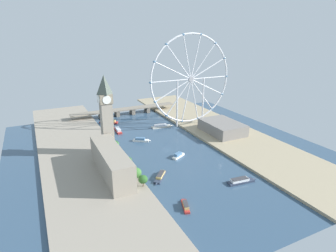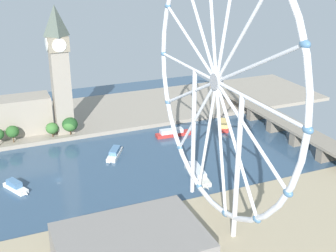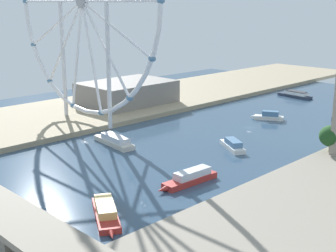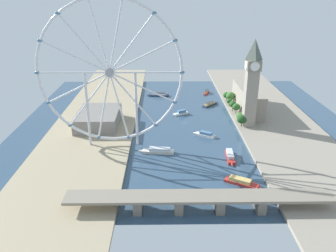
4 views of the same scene
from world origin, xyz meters
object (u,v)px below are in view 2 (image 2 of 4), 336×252
Objects in this scene: tour_boat_5 at (224,124)px; river_bridge at (289,126)px; ferris_wheel at (216,83)px; riverside_hall at (131,249)px; clock_tower at (60,69)px; tour_boat_0 at (198,173)px; tour_boat_2 at (115,153)px; tour_boat_1 at (16,187)px; tour_boat_4 at (173,133)px.

river_bridge is at bearing -106.93° from tour_boat_5.
ferris_wheel is at bearing -55.05° from river_bridge.
ferris_wheel is 84.46m from riverside_hall.
clock_tower reaches higher than tour_boat_0.
tour_boat_0 reaches higher than tour_boat_2.
riverside_hall reaches higher than river_bridge.
tour_boat_5 is (-40.32, 162.12, -0.20)m from tour_boat_1.
tour_boat_1 reaches higher than tour_boat_4.
clock_tower is 3.97× the size of tour_boat_2.
tour_boat_4 is at bearing -114.71° from river_bridge.
tour_boat_5 is at bearing 146.36° from tour_boat_0.
tour_boat_5 is at bearing 137.48° from riverside_hall.
river_bridge is 5.93× the size of tour_boat_4.
river_bridge is 130.65m from tour_boat_2.
ferris_wheel reaches higher than tour_boat_1.
tour_boat_1 is (-26.46, -105.35, -0.03)m from tour_boat_0.
ferris_wheel reaches higher than clock_tower.
tour_boat_1 is at bearing 134.94° from tour_boat_5.
riverside_hall is at bearing -0.91° from clock_tower.
clock_tower is at bearing 106.02° from tour_boat_5.
tour_boat_1 is at bearing -89.03° from river_bridge.
tour_boat_1 is 123.89m from tour_boat_4.
ferris_wheel is at bearing 25.46° from tour_boat_1.
tour_boat_5 is at bearing -137.90° from river_bridge.
clock_tower is 95.32m from tour_boat_4.
ferris_wheel is 3.92× the size of tour_boat_0.
ferris_wheel is at bearing 19.20° from clock_tower.
river_bridge is (68.88, 152.76, -42.87)m from clock_tower.
tour_boat_2 is (50.15, 23.63, -49.41)m from clock_tower.
tour_boat_1 reaches higher than tour_boat_0.
tour_boat_0 is 66.79m from tour_boat_4.
ferris_wheel is 83.81m from tour_boat_0.
tour_boat_1 is at bearing -156.55° from riverside_hall.
ferris_wheel is 5.81× the size of tour_boat_2.
tour_boat_2 is (-18.73, -129.13, -6.54)m from river_bridge.
tour_boat_2 is 0.80× the size of tour_boat_5.
tour_boat_1 is (-69.08, -92.00, -70.95)m from ferris_wheel.
river_bridge is at bearing 65.73° from clock_tower.
river_bridge is 5.30× the size of tour_boat_0.
tour_boat_4 is (-108.30, 25.52, -70.87)m from ferris_wheel.
riverside_hall reaches higher than tour_boat_1.
river_bridge reaches higher than tour_boat_0.
riverside_hall reaches higher than tour_boat_2.
ferris_wheel is at bearing 178.31° from tour_boat_5.
tour_boat_2 is at bearing -158.34° from tour_boat_4.
tour_boat_4 is (-39.22, 117.52, 0.08)m from tour_boat_1.
tour_boat_4 is (-35.91, -78.04, -6.26)m from river_bridge.
tour_boat_2 is (-91.13, -25.57, -71.14)m from ferris_wheel.
riverside_hall is 2.12× the size of tour_boat_5.
river_bridge is 7.85× the size of tour_boat_2.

